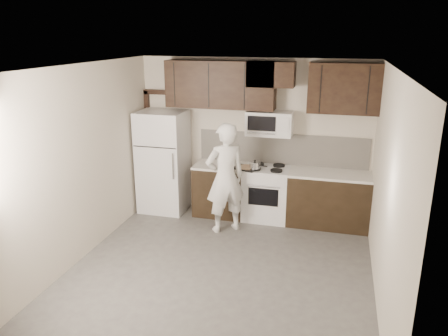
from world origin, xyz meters
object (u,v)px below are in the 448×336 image
at_px(refrigerator, 164,161).
at_px(person, 225,178).
at_px(microwave, 269,123).
at_px(stove, 266,193).

bearing_deg(refrigerator, person, -24.62).
bearing_deg(microwave, refrigerator, -174.85).
bearing_deg(microwave, stove, -89.90).
bearing_deg(microwave, person, -126.37).
distance_m(stove, microwave, 1.20).
height_order(stove, person, person).
bearing_deg(stove, person, -131.10).
bearing_deg(refrigerator, stove, 1.51).
relative_size(stove, person, 0.53).
relative_size(stove, microwave, 1.24).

